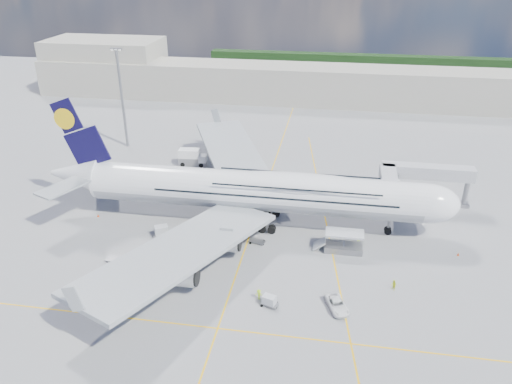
% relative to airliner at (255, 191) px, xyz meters
% --- Properties ---
extents(ground, '(300.00, 300.00, 0.00)m').
position_rel_airliner_xyz_m(ground, '(-0.26, -10.00, -6.87)').
color(ground, gray).
rests_on(ground, ground).
extents(taxi_line_main, '(0.25, 220.00, 0.01)m').
position_rel_airliner_xyz_m(taxi_line_main, '(-0.26, -10.00, -6.86)').
color(taxi_line_main, yellow).
rests_on(taxi_line_main, ground).
extents(taxi_line_cross, '(120.00, 0.25, 0.01)m').
position_rel_airliner_xyz_m(taxi_line_cross, '(-0.26, -30.00, -6.86)').
color(taxi_line_cross, yellow).
rests_on(taxi_line_cross, ground).
extents(taxi_line_diag, '(14.16, 99.06, 0.01)m').
position_rel_airliner_xyz_m(taxi_line_diag, '(13.74, -0.00, -6.86)').
color(taxi_line_diag, yellow).
rests_on(taxi_line_diag, ground).
extents(airliner, '(77.26, 79.15, 23.71)m').
position_rel_airliner_xyz_m(airliner, '(0.00, 0.00, 0.00)').
color(airliner, white).
rests_on(airliner, ground).
extents(jet_bridge, '(18.80, 12.10, 8.50)m').
position_rel_airliner_xyz_m(jet_bridge, '(29.55, 10.94, -0.02)').
color(jet_bridge, '#B7B7BC').
rests_on(jet_bridge, ground).
extents(cargo_loader, '(8.53, 3.20, 3.67)m').
position_rel_airliner_xyz_m(cargo_loader, '(16.56, -7.11, -5.62)').
color(cargo_loader, silver).
rests_on(cargo_loader, ground).
extents(light_mast, '(3.00, 0.70, 25.50)m').
position_rel_airliner_xyz_m(light_mast, '(-40.26, 35.00, 6.34)').
color(light_mast, gray).
rests_on(light_mast, ground).
extents(terminal, '(180.00, 16.00, 12.00)m').
position_rel_airliner_xyz_m(terminal, '(-0.26, 85.00, -0.87)').
color(terminal, '#B2AD9E').
rests_on(terminal, ground).
extents(hangar, '(40.00, 22.00, 18.00)m').
position_rel_airliner_xyz_m(hangar, '(-70.26, 90.00, 2.13)').
color(hangar, '#B2AD9E').
rests_on(hangar, ground).
extents(tree_line, '(160.00, 6.00, 8.00)m').
position_rel_airliner_xyz_m(tree_line, '(39.74, 130.00, -2.87)').
color(tree_line, '#193814').
rests_on(tree_line, ground).
extents(dolly_row_a, '(3.29, 1.75, 0.48)m').
position_rel_airliner_xyz_m(dolly_row_a, '(-20.99, -16.63, -6.50)').
color(dolly_row_a, gray).
rests_on(dolly_row_a, ground).
extents(dolly_row_b, '(3.59, 2.28, 0.49)m').
position_rel_airliner_xyz_m(dolly_row_b, '(-12.29, -19.68, -6.49)').
color(dolly_row_b, gray).
rests_on(dolly_row_b, ground).
extents(dolly_row_c, '(2.80, 1.64, 0.40)m').
position_rel_airliner_xyz_m(dolly_row_c, '(-8.52, -13.02, -6.56)').
color(dolly_row_c, gray).
rests_on(dolly_row_c, ground).
extents(dolly_back, '(3.64, 3.02, 2.04)m').
position_rel_airliner_xyz_m(dolly_back, '(-16.06, -7.60, -5.77)').
color(dolly_back, gray).
rests_on(dolly_back, ground).
extents(dolly_nose_far, '(2.91, 2.15, 1.65)m').
position_rel_airliner_xyz_m(dolly_nose_far, '(6.09, -23.90, -5.98)').
color(dolly_nose_far, gray).
rests_on(dolly_nose_far, ground).
extents(dolly_nose_near, '(3.16, 2.34, 0.41)m').
position_rel_airliner_xyz_m(dolly_nose_near, '(1.52, -7.15, -6.55)').
color(dolly_nose_near, gray).
rests_on(dolly_nose_near, ground).
extents(baggage_tug, '(3.05, 1.54, 1.86)m').
position_rel_airliner_xyz_m(baggage_tug, '(-7.97, -18.27, -6.05)').
color(baggage_tug, white).
rests_on(baggage_tug, ground).
extents(catering_truck_inner, '(6.81, 4.03, 3.80)m').
position_rel_airliner_xyz_m(catering_truck_inner, '(-4.93, 9.97, -5.07)').
color(catering_truck_inner, gray).
rests_on(catering_truck_inner, ground).
extents(catering_truck_outer, '(6.94, 2.96, 4.07)m').
position_rel_airliner_xyz_m(catering_truck_outer, '(-19.57, 25.22, -4.98)').
color(catering_truck_outer, gray).
rests_on(catering_truck_outer, ground).
extents(service_van, '(4.16, 5.76, 1.46)m').
position_rel_airliner_xyz_m(service_van, '(15.92, -23.05, -6.14)').
color(service_van, white).
rests_on(service_van, ground).
extents(crew_nose, '(0.86, 0.84, 1.99)m').
position_rel_airliner_xyz_m(crew_nose, '(19.44, -4.03, -5.87)').
color(crew_nose, '#BFFD1A').
rests_on(crew_nose, ground).
extents(crew_loader, '(1.03, 1.09, 1.78)m').
position_rel_airliner_xyz_m(crew_loader, '(24.43, -17.15, -5.98)').
color(crew_loader, '#D0E418').
rests_on(crew_loader, ground).
extents(crew_wing, '(0.43, 0.97, 1.63)m').
position_rel_airliner_xyz_m(crew_wing, '(-16.24, -21.28, -6.05)').
color(crew_wing, '#C6DC17').
rests_on(crew_wing, ground).
extents(crew_van, '(0.82, 1.03, 1.85)m').
position_rel_airliner_xyz_m(crew_van, '(17.77, -2.31, -5.94)').
color(crew_van, '#9EDD17').
rests_on(crew_van, ground).
extents(crew_tug, '(1.22, 0.84, 1.74)m').
position_rel_airliner_xyz_m(crew_tug, '(4.36, -22.76, -6.00)').
color(crew_tug, '#B6EA18').
rests_on(crew_tug, ground).
extents(cone_nose, '(0.41, 0.41, 0.52)m').
position_rel_airliner_xyz_m(cone_nose, '(36.19, -5.49, -6.62)').
color(cone_nose, '#FA4B0D').
rests_on(cone_nose, ground).
extents(cone_wing_left_inner, '(0.47, 0.47, 0.60)m').
position_rel_airliner_xyz_m(cone_wing_left_inner, '(-6.32, 8.66, -6.58)').
color(cone_wing_left_inner, '#FA4B0D').
rests_on(cone_wing_left_inner, ground).
extents(cone_wing_left_outer, '(0.48, 0.48, 0.62)m').
position_rel_airliner_xyz_m(cone_wing_left_outer, '(-8.93, 31.42, -6.57)').
color(cone_wing_left_outer, '#FA4B0D').
rests_on(cone_wing_left_outer, ground).
extents(cone_wing_right_inner, '(0.40, 0.40, 0.51)m').
position_rel_airliner_xyz_m(cone_wing_right_inner, '(-8.03, -16.07, -6.62)').
color(cone_wing_right_inner, '#FA4B0D').
rests_on(cone_wing_right_inner, ground).
extents(cone_wing_right_outer, '(0.50, 0.50, 0.64)m').
position_rel_airliner_xyz_m(cone_wing_right_outer, '(-15.36, -25.38, -6.56)').
color(cone_wing_right_outer, '#FA4B0D').
rests_on(cone_wing_right_outer, ground).
extents(cone_tail, '(0.41, 0.41, 0.52)m').
position_rel_airliner_xyz_m(cone_tail, '(-30.81, -2.71, -6.62)').
color(cone_tail, '#FA4B0D').
rests_on(cone_tail, ground).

